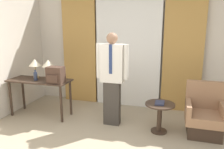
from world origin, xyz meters
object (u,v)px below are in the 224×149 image
(desk, at_px, (40,85))
(bottle_near_edge, at_px, (36,76))
(backpack, at_px, (56,75))
(table_lamp_left, at_px, (35,63))
(book, at_px, (160,103))
(armchair, at_px, (204,117))
(table_lamp_right, at_px, (48,64))
(person, at_px, (112,76))
(side_table, at_px, (160,113))

(desk, bearing_deg, bottle_near_edge, -122.43)
(desk, distance_m, backpack, 0.55)
(table_lamp_left, distance_m, book, 2.67)
(bottle_near_edge, height_order, armchair, bottle_near_edge)
(table_lamp_right, bearing_deg, person, -4.25)
(backpack, relative_size, armchair, 0.35)
(table_lamp_right, relative_size, backpack, 1.27)
(table_lamp_left, relative_size, side_table, 0.76)
(desk, distance_m, person, 1.59)
(person, xyz_separation_m, armchair, (1.65, 0.05, -0.63))
(backpack, bearing_deg, book, 1.49)
(bottle_near_edge, bearing_deg, book, -0.26)
(bottle_near_edge, height_order, side_table, bottle_near_edge)
(armchair, xyz_separation_m, side_table, (-0.75, -0.13, 0.04))
(desk, distance_m, table_lamp_left, 0.48)
(person, xyz_separation_m, book, (0.89, -0.08, -0.41))
(table_lamp_left, relative_size, backpack, 1.27)
(table_lamp_left, distance_m, side_table, 2.72)
(table_lamp_right, bearing_deg, book, -4.65)
(table_lamp_left, relative_size, armchair, 0.45)
(bottle_near_edge, xyz_separation_m, armchair, (3.25, 0.12, -0.54))
(desk, distance_m, book, 2.45)
(table_lamp_left, xyz_separation_m, table_lamp_right, (0.31, 0.00, 0.00))
(table_lamp_left, xyz_separation_m, side_table, (2.62, -0.18, -0.73))
(side_table, distance_m, book, 0.19)
(bottle_near_edge, xyz_separation_m, book, (2.49, -0.01, -0.32))
(table_lamp_left, relative_size, table_lamp_right, 1.00)
(person, height_order, book, person)
(armchair, height_order, book, armchair)
(table_lamp_left, bearing_deg, desk, -35.43)
(desk, relative_size, armchair, 1.43)
(backpack, xyz_separation_m, side_table, (2.00, 0.05, -0.57))
(desk, distance_m, armchair, 3.23)
(side_table, bearing_deg, book, -161.83)
(table_lamp_left, height_order, book, table_lamp_left)
(person, distance_m, armchair, 1.77)
(desk, relative_size, backpack, 4.06)
(table_lamp_left, distance_m, person, 1.73)
(bottle_near_edge, bearing_deg, backpack, -7.20)
(armchair, bearing_deg, backpack, -176.12)
(backpack, bearing_deg, armchair, 3.88)
(table_lamp_right, height_order, armchair, table_lamp_right)
(desk, xyz_separation_m, side_table, (2.46, -0.07, -0.29))
(table_lamp_left, xyz_separation_m, armchair, (3.37, -0.05, -0.76))
(backpack, height_order, armchair, backpack)
(side_table, height_order, book, book)
(table_lamp_left, xyz_separation_m, bottle_near_edge, (0.12, -0.18, -0.23))
(person, bearing_deg, desk, -179.71)
(desk, distance_m, side_table, 2.48)
(book, bearing_deg, table_lamp_right, 175.35)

